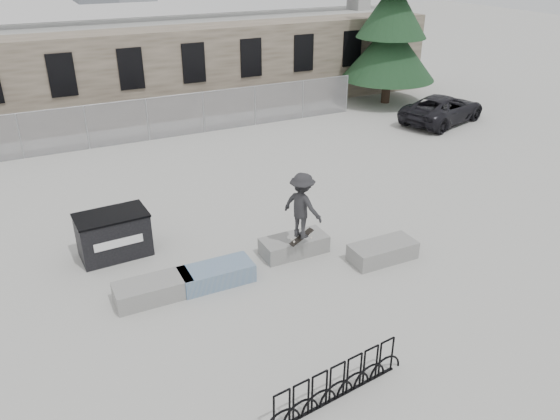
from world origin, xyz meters
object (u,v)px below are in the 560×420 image
at_px(planter_offset, 383,251).
at_px(spruce_tree, 392,22).
at_px(planter_center_right, 294,245).
at_px(skateboarder, 302,206).
at_px(planter_far_left, 153,289).
at_px(planter_center_left, 217,274).
at_px(suv, 443,109).
at_px(dumpster, 114,235).
at_px(bike_rack, 337,382).

distance_m(planter_offset, spruce_tree, 18.37).
bearing_deg(planter_center_right, planter_offset, -34.24).
bearing_deg(skateboarder, planter_far_left, 63.31).
bearing_deg(planter_center_left, skateboarder, -1.41).
distance_m(planter_center_left, suv, 18.07).
xyz_separation_m(dumpster, suv, (17.92, 6.13, 0.04)).
distance_m(planter_center_left, bike_rack, 5.17).
bearing_deg(dumpster, planter_offset, -31.20).
bearing_deg(planter_center_left, suv, 29.49).
height_order(planter_far_left, spruce_tree, spruce_tree).
height_order(dumpster, spruce_tree, spruce_tree).
height_order(planter_far_left, planter_offset, same).
relative_size(dumpster, spruce_tree, 0.18).
xyz_separation_m(planter_center_right, dumpster, (-4.85, 2.28, 0.40)).
height_order(planter_center_left, planter_center_right, same).
bearing_deg(bike_rack, dumpster, 110.26).
distance_m(planter_center_right, planter_offset, 2.64).
xyz_separation_m(planter_far_left, dumpster, (-0.44, 2.73, 0.40)).
distance_m(planter_far_left, spruce_tree, 22.18).
height_order(planter_offset, dumpster, dumpster).
height_order(planter_center_left, planter_offset, same).
height_order(planter_far_left, skateboarder, skateboarder).
relative_size(planter_center_left, planter_offset, 1.00).
distance_m(planter_center_left, planter_center_right, 2.70).
height_order(planter_center_left, dumpster, dumpster).
relative_size(planter_center_right, dumpster, 0.95).
bearing_deg(planter_center_right, spruce_tree, 45.34).
xyz_separation_m(dumpster, bike_rack, (2.91, -7.89, -0.24)).
bearing_deg(skateboarder, planter_center_right, -30.49).
bearing_deg(suv, planter_offset, 115.01).
relative_size(planter_far_left, bike_rack, 0.56).
relative_size(planter_center_right, bike_rack, 0.56).
bearing_deg(suv, dumpster, 91.63).
distance_m(planter_center_left, spruce_tree, 20.87).
xyz_separation_m(planter_center_right, skateboarder, (-0.05, -0.55, 1.54)).
relative_size(planter_far_left, skateboarder, 0.93).
bearing_deg(bike_rack, planter_center_left, 97.93).
distance_m(dumpster, skateboarder, 5.69).
bearing_deg(dumpster, bike_rack, -72.76).
xyz_separation_m(planter_offset, spruce_tree, (10.59, 14.41, 4.22)).
height_order(bike_rack, spruce_tree, spruce_tree).
distance_m(dumpster, spruce_tree, 20.94).
relative_size(planter_center_left, planter_center_right, 1.00).
bearing_deg(dumpster, planter_far_left, -83.85).
distance_m(bike_rack, suv, 20.53).
distance_m(bike_rack, skateboarder, 5.57).
xyz_separation_m(planter_far_left, spruce_tree, (17.18, 13.37, 4.22)).
bearing_deg(suv, spruce_tree, -13.49).
xyz_separation_m(planter_center_left, planter_center_right, (2.65, 0.48, 0.00)).
relative_size(planter_center_right, suv, 0.39).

